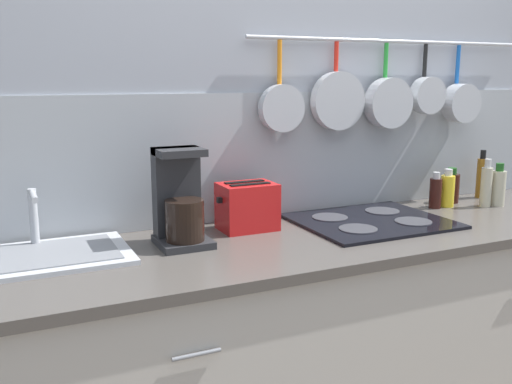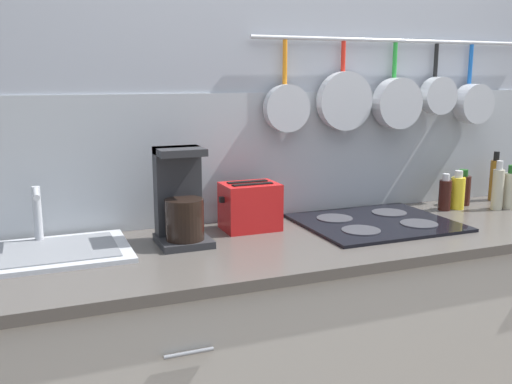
{
  "view_description": "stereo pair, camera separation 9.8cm",
  "coord_description": "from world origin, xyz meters",
  "px_view_note": "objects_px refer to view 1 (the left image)",
  "views": [
    {
      "loc": [
        -1.11,
        -1.69,
        1.44
      ],
      "look_at": [
        -0.32,
        0.0,
        1.06
      ],
      "focal_mm": 40.0,
      "sensor_mm": 36.0,
      "label": 1
    },
    {
      "loc": [
        -1.02,
        -1.73,
        1.44
      ],
      "look_at": [
        -0.32,
        0.0,
        1.06
      ],
      "focal_mm": 40.0,
      "sensor_mm": 36.0,
      "label": 2
    }
  ],
  "objects_px": {
    "coffee_maker": "(180,205)",
    "bottle_olive_oil": "(481,177)",
    "bottle_vinegar": "(486,186)",
    "toaster": "(247,206)",
    "bottle_sesame_oil": "(451,187)",
    "bottle_dish_soap": "(447,190)",
    "bottle_cooking_wine": "(498,187)",
    "bottle_hot_sauce": "(435,192)"
  },
  "relations": [
    {
      "from": "bottle_hot_sauce",
      "to": "bottle_olive_oil",
      "type": "distance_m",
      "value": 0.36
    },
    {
      "from": "coffee_maker",
      "to": "bottle_cooking_wine",
      "type": "relative_size",
      "value": 1.73
    },
    {
      "from": "coffee_maker",
      "to": "toaster",
      "type": "distance_m",
      "value": 0.29
    },
    {
      "from": "bottle_hot_sauce",
      "to": "bottle_olive_oil",
      "type": "height_order",
      "value": "bottle_olive_oil"
    },
    {
      "from": "coffee_maker",
      "to": "bottle_vinegar",
      "type": "xyz_separation_m",
      "value": [
        1.37,
        -0.02,
        -0.04
      ]
    },
    {
      "from": "bottle_olive_oil",
      "to": "bottle_dish_soap",
      "type": "bearing_deg",
      "value": -164.25
    },
    {
      "from": "bottle_sesame_oil",
      "to": "bottle_cooking_wine",
      "type": "bearing_deg",
      "value": -45.42
    },
    {
      "from": "bottle_vinegar",
      "to": "coffee_maker",
      "type": "bearing_deg",
      "value": 179.12
    },
    {
      "from": "bottle_vinegar",
      "to": "bottle_cooking_wine",
      "type": "xyz_separation_m",
      "value": [
        0.07,
        -0.01,
        -0.01
      ]
    },
    {
      "from": "bottle_dish_soap",
      "to": "bottle_vinegar",
      "type": "distance_m",
      "value": 0.17
    },
    {
      "from": "bottle_hot_sauce",
      "to": "bottle_sesame_oil",
      "type": "distance_m",
      "value": 0.16
    },
    {
      "from": "bottle_dish_soap",
      "to": "bottle_hot_sauce",
      "type": "bearing_deg",
      "value": -179.29
    },
    {
      "from": "bottle_vinegar",
      "to": "bottle_cooking_wine",
      "type": "distance_m",
      "value": 0.07
    },
    {
      "from": "bottle_cooking_wine",
      "to": "bottle_olive_oil",
      "type": "xyz_separation_m",
      "value": [
        0.07,
        0.16,
        0.02
      ]
    },
    {
      "from": "toaster",
      "to": "bottle_sesame_oil",
      "type": "xyz_separation_m",
      "value": [
        1.02,
        0.04,
        -0.02
      ]
    },
    {
      "from": "coffee_maker",
      "to": "bottle_olive_oil",
      "type": "height_order",
      "value": "coffee_maker"
    },
    {
      "from": "bottle_dish_soap",
      "to": "bottle_sesame_oil",
      "type": "xyz_separation_m",
      "value": [
        0.08,
        0.06,
        -0.0
      ]
    },
    {
      "from": "coffee_maker",
      "to": "bottle_cooking_wine",
      "type": "height_order",
      "value": "coffee_maker"
    },
    {
      "from": "coffee_maker",
      "to": "bottle_hot_sauce",
      "type": "xyz_separation_m",
      "value": [
        1.16,
        0.05,
        -0.07
      ]
    },
    {
      "from": "coffee_maker",
      "to": "toaster",
      "type": "bearing_deg",
      "value": 14.77
    },
    {
      "from": "bottle_sesame_oil",
      "to": "bottle_dish_soap",
      "type": "bearing_deg",
      "value": -143.07
    },
    {
      "from": "coffee_maker",
      "to": "bottle_hot_sauce",
      "type": "distance_m",
      "value": 1.16
    },
    {
      "from": "coffee_maker",
      "to": "bottle_cooking_wine",
      "type": "bearing_deg",
      "value": -1.09
    },
    {
      "from": "bottle_sesame_oil",
      "to": "bottle_vinegar",
      "type": "distance_m",
      "value": 0.15
    },
    {
      "from": "toaster",
      "to": "bottle_vinegar",
      "type": "relative_size",
      "value": 1.05
    },
    {
      "from": "bottle_olive_oil",
      "to": "bottle_vinegar",
      "type": "bearing_deg",
      "value": -130.6
    },
    {
      "from": "bottle_sesame_oil",
      "to": "toaster",
      "type": "bearing_deg",
      "value": -177.92
    },
    {
      "from": "bottle_vinegar",
      "to": "bottle_dish_soap",
      "type": "bearing_deg",
      "value": 153.13
    },
    {
      "from": "bottle_cooking_wine",
      "to": "bottle_dish_soap",
      "type": "bearing_deg",
      "value": 159.22
    },
    {
      "from": "toaster",
      "to": "bottle_sesame_oil",
      "type": "relative_size",
      "value": 1.4
    },
    {
      "from": "coffee_maker",
      "to": "bottle_sesame_oil",
      "type": "xyz_separation_m",
      "value": [
        1.3,
        0.11,
        -0.07
      ]
    },
    {
      "from": "bottle_dish_soap",
      "to": "bottle_sesame_oil",
      "type": "bearing_deg",
      "value": 36.93
    },
    {
      "from": "bottle_hot_sauce",
      "to": "bottle_olive_oil",
      "type": "xyz_separation_m",
      "value": [
        0.35,
        0.08,
        0.03
      ]
    },
    {
      "from": "coffee_maker",
      "to": "bottle_olive_oil",
      "type": "relative_size",
      "value": 1.46
    },
    {
      "from": "toaster",
      "to": "bottle_dish_soap",
      "type": "height_order",
      "value": "toaster"
    },
    {
      "from": "coffee_maker",
      "to": "bottle_dish_soap",
      "type": "relative_size",
      "value": 1.97
    },
    {
      "from": "bottle_vinegar",
      "to": "bottle_olive_oil",
      "type": "relative_size",
      "value": 0.94
    },
    {
      "from": "bottle_hot_sauce",
      "to": "bottle_sesame_oil",
      "type": "bearing_deg",
      "value": 22.06
    },
    {
      "from": "toaster",
      "to": "bottle_olive_oil",
      "type": "xyz_separation_m",
      "value": [
        1.22,
        0.06,
        0.01
      ]
    },
    {
      "from": "bottle_hot_sauce",
      "to": "bottle_vinegar",
      "type": "relative_size",
      "value": 0.75
    },
    {
      "from": "bottle_olive_oil",
      "to": "bottle_hot_sauce",
      "type": "bearing_deg",
      "value": -167.08
    },
    {
      "from": "coffee_maker",
      "to": "bottle_dish_soap",
      "type": "xyz_separation_m",
      "value": [
        1.23,
        0.05,
        -0.06
      ]
    }
  ]
}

